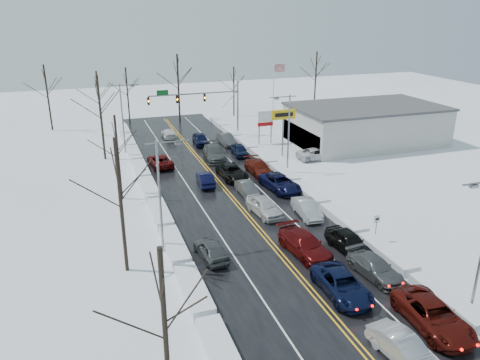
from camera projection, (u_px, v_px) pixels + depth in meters
name	position (u px, v px, depth m)	size (l,w,h in m)	color
ground	(248.00, 216.00, 42.93)	(160.00, 160.00, 0.00)	white
road_surface	(241.00, 208.00, 44.70)	(14.00, 84.00, 0.01)	black
snow_bank_left	(161.00, 219.00, 42.40)	(1.48, 72.00, 0.67)	silver
snow_bank_right	(312.00, 198.00, 47.01)	(1.48, 72.00, 0.67)	silver
traffic_signal_mast	(204.00, 100.00, 66.90)	(13.28, 0.39, 8.00)	slate
tires_plus_sign	(283.00, 118.00, 58.57)	(3.20, 0.34, 6.00)	slate
used_vehicles_sign	(265.00, 120.00, 64.48)	(2.20, 0.22, 4.65)	slate
speed_limit_sign	(377.00, 223.00, 37.76)	(0.55, 0.09, 2.35)	slate
flagpole	(275.00, 90.00, 72.09)	(1.87, 1.20, 10.00)	silver
dealership_building	(366.00, 124.00, 65.26)	(20.40, 12.40, 5.30)	#B3B3AE
streetlight_ne	(287.00, 128.00, 52.47)	(3.20, 0.25, 9.00)	slate
streetlight_sw	(162.00, 188.00, 35.01)	(3.20, 0.25, 9.00)	slate
streetlight_nw	(124.00, 113.00, 59.85)	(3.20, 0.25, 9.00)	slate
tree_left_a	(163.00, 304.00, 19.66)	(3.60, 3.60, 9.00)	#2D231C
tree_left_b	(119.00, 180.00, 31.69)	(4.00, 4.00, 10.00)	#2D231C
tree_left_c	(117.00, 141.00, 44.77)	(3.40, 3.40, 8.50)	#2D231C
tree_left_d	(99.00, 101.00, 56.49)	(4.20, 4.20, 10.50)	#2D231C
tree_left_e	(98.00, 91.00, 67.50)	(3.80, 3.80, 9.50)	#2D231C
tree_far_a	(46.00, 85.00, 70.51)	(4.00, 4.00, 10.00)	#2D231C
tree_far_b	(127.00, 85.00, 75.29)	(3.60, 3.60, 9.00)	#2D231C
tree_far_c	(178.00, 75.00, 75.46)	(4.40, 4.40, 11.00)	#2D231C
tree_far_d	(234.00, 82.00, 80.43)	(3.40, 3.40, 8.50)	#2D231C
tree_far_e	(316.00, 69.00, 85.25)	(4.20, 4.20, 10.50)	#2D231C
queued_car_1	(402.00, 360.00, 25.41)	(1.57, 4.51, 1.49)	#A1A3A9
queued_car_2	(341.00, 294.00, 31.23)	(2.48, 5.39, 1.50)	black
queued_car_3	(304.00, 254.00, 36.35)	(2.30, 5.66, 1.64)	#4E0A0B
queued_car_4	(264.00, 214.00, 43.25)	(1.92, 4.77, 1.62)	silver
queued_car_5	(247.00, 195.00, 47.76)	(1.41, 4.05, 1.34)	#44474A
queued_car_6	(232.00, 178.00, 52.41)	(2.49, 5.40, 1.50)	black
queued_car_7	(214.00, 159.00, 58.90)	(2.41, 5.92, 1.72)	#424648
queued_car_8	(201.00, 145.00, 65.14)	(1.87, 4.64, 1.58)	black
queued_car_10	(431.00, 327.00, 28.07)	(2.66, 5.77, 1.60)	#460E09
queued_car_11	(374.00, 276.00, 33.36)	(1.96, 4.83, 1.40)	#46494C
queued_car_12	(348.00, 251.00, 36.78)	(1.92, 4.78, 1.63)	black
queued_car_13	(307.00, 216.00, 42.94)	(1.57, 4.49, 1.48)	#A8ABB1
queued_car_14	(280.00, 190.00, 49.05)	(2.61, 5.67, 1.58)	black
queued_car_15	(259.00, 174.00, 53.75)	(2.16, 5.32, 1.54)	#4F120A
queued_car_16	(240.00, 155.00, 60.40)	(1.71, 4.24, 1.44)	black
queued_car_17	(227.00, 145.00, 65.19)	(1.58, 4.54, 1.50)	#404245
oncoming_car_0	(206.00, 185.00, 50.37)	(1.50, 4.29, 1.41)	black
oncoming_car_1	(160.00, 166.00, 56.33)	(2.38, 5.15, 1.43)	#550B0B
oncoming_car_2	(169.00, 138.00, 68.53)	(1.86, 4.57, 1.33)	silver
oncoming_car_3	(211.00, 258.00, 35.78)	(1.72, 4.29, 1.46)	#444749
parked_car_0	(317.00, 159.00, 58.91)	(2.38, 5.17, 1.44)	silver
parked_car_1	(329.00, 152.00, 61.64)	(2.40, 5.90, 1.71)	#393C3E
parked_car_2	(297.00, 142.00, 66.42)	(1.75, 4.34, 1.48)	black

